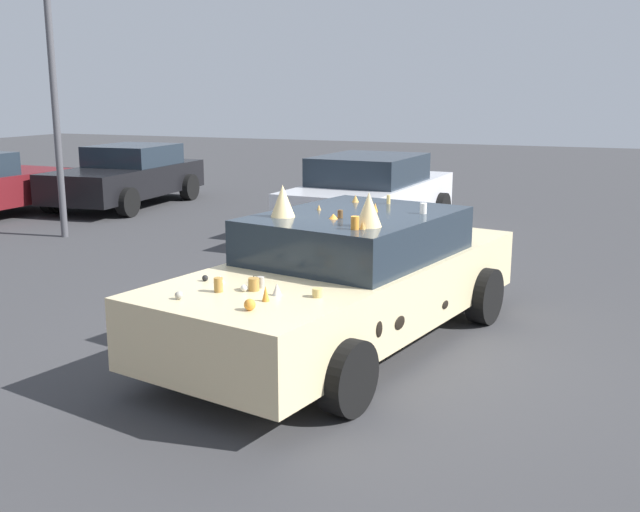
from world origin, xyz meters
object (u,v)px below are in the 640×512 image
parked_sedan_behind_right (371,195)px  parked_sedan_behind_left (128,176)px  art_car_decorated (349,278)px  lot_lamp_post (53,74)px

parked_sedan_behind_right → parked_sedan_behind_left: bearing=80.9°
art_car_decorated → parked_sedan_behind_right: 5.83m
parked_sedan_behind_left → lot_lamp_post: (-3.51, -1.21, 2.15)m
parked_sedan_behind_left → parked_sedan_behind_right: bearing=74.1°
parked_sedan_behind_left → lot_lamp_post: size_ratio=0.91×
parked_sedan_behind_right → lot_lamp_post: (-2.15, 5.05, 2.09)m
art_car_decorated → parked_sedan_behind_left: (6.96, 7.89, -0.01)m
art_car_decorated → parked_sedan_behind_left: art_car_decorated is taller
parked_sedan_behind_left → lot_lamp_post: lot_lamp_post is taller
parked_sedan_behind_left → parked_sedan_behind_right: size_ratio=0.97×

